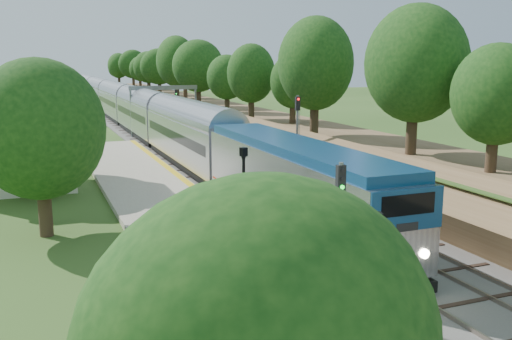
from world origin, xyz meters
name	(u,v)px	position (x,y,z in m)	size (l,w,h in m)	color
ground	(455,339)	(0.00, 0.00, 0.00)	(320.00, 320.00, 0.00)	#2D4C19
trackbed	(153,131)	(2.00, 60.00, 0.07)	(9.50, 170.00, 0.28)	#4C4944
platform	(184,225)	(-5.20, 16.00, 0.19)	(6.40, 68.00, 0.38)	gray
yellow_stripe	(232,216)	(-2.35, 16.00, 0.39)	(0.55, 68.00, 0.01)	gold
embankment	(213,115)	(10.35, 60.00, 1.95)	(10.64, 170.00, 11.70)	brown
station_building	(13,133)	(-14.00, 30.00, 4.09)	(8.60, 6.60, 8.00)	beige
signal_gantry	(164,97)	(2.47, 54.99, 4.82)	(8.40, 0.38, 6.20)	slate
trees_behind_platform	(62,142)	(-11.17, 20.67, 4.53)	(7.82, 53.32, 7.21)	#332316
train	(129,110)	(0.00, 66.39, 2.41)	(3.22, 129.15, 4.74)	black
lamppost_mid	(373,298)	(-3.86, -0.81, 2.44)	(0.46, 0.46, 4.61)	black
lamppost_far	(244,200)	(-3.33, 11.38, 2.49)	(0.47, 0.47, 4.71)	black
signal_platform	(340,220)	(-2.90, 2.88, 3.68)	(0.31, 0.25, 5.37)	slate
signal_farside	(297,128)	(6.20, 25.23, 4.09)	(0.36, 0.28, 6.49)	slate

